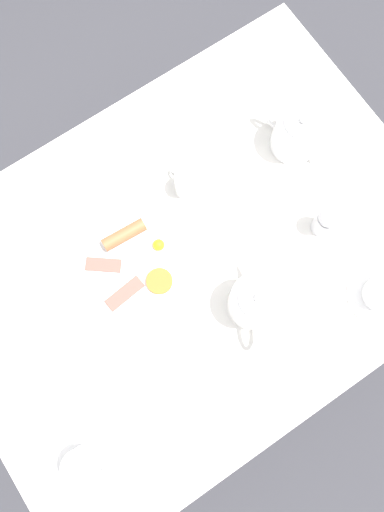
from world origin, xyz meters
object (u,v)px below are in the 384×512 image
object	(u,v)px
teapot_near	(297,133)
fork_by_plate	(164,424)
teacup_with_saucer_right	(382,293)
salt_grinder	(326,220)
spoon_for_tea	(203,95)
teacup_with_saucer_left	(84,465)
breakfast_plate	(135,263)
teapot_far	(255,303)
creamer_jug	(186,183)
fork_spare	(35,220)
napkin_folded	(132,146)
knife_by_plate	(20,353)

from	to	relation	value
teapot_near	fork_by_plate	distance (m)	0.72
teacup_with_saucer_right	salt_grinder	size ratio (longest dim) A/B	1.30
spoon_for_tea	teacup_with_saucer_left	bearing A→B (deg)	129.93
breakfast_plate	teapot_far	world-z (taller)	teapot_far
breakfast_plate	creamer_jug	world-z (taller)	creamer_jug
salt_grinder	fork_spare	xyz separation A→B (m)	(0.38, 0.54, -0.05)
napkin_folded	creamer_jug	bearing A→B (deg)	-163.29
spoon_for_tea	teacup_with_saucer_right	bearing A→B (deg)	-175.69
fork_spare	knife_by_plate	bearing A→B (deg)	143.92
teacup_with_saucer_left	knife_by_plate	bearing A→B (deg)	0.81
knife_by_plate	fork_spare	distance (m)	0.31
teapot_far	napkin_folded	size ratio (longest dim) A/B	1.22
teacup_with_saucer_right	teapot_far	bearing A→B (deg)	61.20
teacup_with_saucer_right	salt_grinder	distance (m)	0.20
fork_by_plate	salt_grinder	bearing A→B (deg)	-73.22
creamer_jug	salt_grinder	bearing A→B (deg)	-140.90
teacup_with_saucer_left	teacup_with_saucer_right	distance (m)	0.73
creamer_jug	fork_by_plate	world-z (taller)	creamer_jug
breakfast_plate	teapot_near	xyz separation A→B (m)	(0.04, -0.48, 0.05)
creamer_jug	breakfast_plate	bearing A→B (deg)	113.73
breakfast_plate	teacup_with_saucer_right	bearing A→B (deg)	-131.40
napkin_folded	knife_by_plate	xyz separation A→B (m)	(-0.28, 0.47, -0.00)
teacup_with_saucer_right	spoon_for_tea	bearing A→B (deg)	4.31
breakfast_plate	knife_by_plate	world-z (taller)	breakfast_plate
teapot_near	napkin_folded	xyz separation A→B (m)	(0.21, 0.33, -0.05)
teapot_near	teacup_with_saucer_right	xyz separation A→B (m)	(-0.41, 0.06, -0.03)
knife_by_plate	fork_spare	size ratio (longest dim) A/B	1.14
teacup_with_saucer_right	creamer_jug	distance (m)	0.50
creamer_jug	spoon_for_tea	xyz separation A→B (m)	(0.18, -0.17, -0.03)
fork_by_plate	fork_spare	size ratio (longest dim) A/B	0.95
salt_grinder	fork_by_plate	distance (m)	0.57
teacup_with_saucer_right	fork_spare	world-z (taller)	teacup_with_saucer_right
fork_by_plate	teapot_near	bearing A→B (deg)	-58.91
fork_by_plate	teacup_with_saucer_right	bearing A→B (deg)	-93.73
creamer_jug	fork_spare	xyz separation A→B (m)	(0.13, 0.34, -0.03)
breakfast_plate	fork_spare	size ratio (longest dim) A/B	1.61
teapot_near	teapot_far	world-z (taller)	same
teapot_near	fork_spare	size ratio (longest dim) A/B	1.20
napkin_folded	fork_by_plate	xyz separation A→B (m)	(-0.58, 0.29, -0.00)
salt_grinder	napkin_folded	world-z (taller)	salt_grinder
spoon_for_tea	fork_spare	bearing A→B (deg)	95.57
breakfast_plate	teacup_with_saucer_left	distance (m)	0.44
teapot_near	teacup_with_saucer_right	distance (m)	0.41
napkin_folded	fork_spare	xyz separation A→B (m)	(-0.03, 0.29, -0.00)
breakfast_plate	spoon_for_tea	bearing A→B (deg)	-54.13
fork_by_plate	knife_by_plate	world-z (taller)	same
spoon_for_tea	fork_spare	size ratio (longest dim) A/B	0.78
fork_by_plate	teapot_far	bearing A→B (deg)	-71.52
teacup_with_saucer_right	creamer_jug	bearing A→B (deg)	25.66
teacup_with_saucer_left	breakfast_plate	bearing A→B (deg)	-45.87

